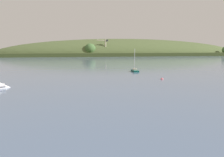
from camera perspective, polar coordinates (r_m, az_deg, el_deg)
far_shoreline_hill at (r=287.88m, az=3.37°, el=6.56°), size 453.80×128.21×44.97m
dockside_crane at (r=244.38m, az=-1.90°, el=8.50°), size 13.40×3.98×19.82m
sailboat_near_mooring at (r=73.10m, az=6.26°, el=2.16°), size 2.71×6.20×8.76m
mooring_buoy_midchannel at (r=54.55m, az=13.77°, el=-0.24°), size 0.78×0.78×0.86m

